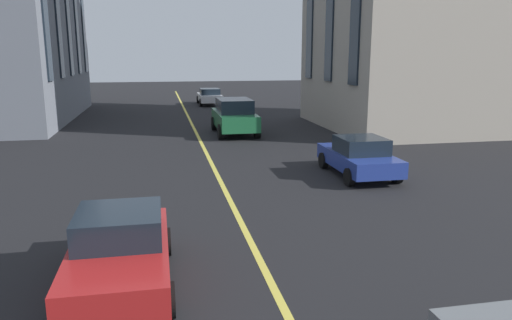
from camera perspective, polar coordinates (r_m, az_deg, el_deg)
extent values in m
cube|color=#D8C64C|center=(17.63, -4.66, -1.56)|extent=(80.00, 0.16, 0.01)
cube|color=#B21E1E|center=(9.45, -15.65, -10.90)|extent=(3.90, 1.75, 0.55)
cube|color=#19232D|center=(9.44, -15.76, -7.37)|extent=(1.64, 1.54, 0.55)
cylinder|color=black|center=(8.37, -10.22, -15.89)|extent=(0.60, 0.21, 0.60)
cylinder|color=black|center=(8.54, -22.02, -16.07)|extent=(0.60, 0.21, 0.60)
cylinder|color=black|center=(10.71, -10.54, -9.41)|extent=(0.60, 0.21, 0.60)
cylinder|color=black|center=(10.84, -19.57, -9.67)|extent=(0.60, 0.21, 0.60)
cube|color=silver|center=(41.67, -5.46, 7.31)|extent=(4.40, 1.80, 0.55)
cube|color=#19232D|center=(41.41, -5.45, 8.01)|extent=(1.85, 1.58, 0.50)
cylinder|color=black|center=(43.06, -6.81, 7.07)|extent=(0.64, 0.22, 0.64)
cylinder|color=black|center=(43.23, -4.51, 7.14)|extent=(0.64, 0.22, 0.64)
cylinder|color=black|center=(40.18, -6.47, 6.70)|extent=(0.64, 0.22, 0.64)
cylinder|color=black|center=(40.36, -4.01, 6.78)|extent=(0.64, 0.22, 0.64)
cube|color=navy|center=(17.55, 11.90, 0.06)|extent=(3.90, 1.75, 0.55)
cube|color=#19232D|center=(17.27, 12.24, 1.71)|extent=(1.64, 1.54, 0.55)
cylinder|color=black|center=(18.48, 7.91, -0.05)|extent=(0.60, 0.21, 0.60)
cylinder|color=black|center=(19.09, 12.68, 0.17)|extent=(0.60, 0.21, 0.60)
cylinder|color=black|center=(16.14, 10.89, -1.97)|extent=(0.60, 0.21, 0.60)
cylinder|color=black|center=(16.83, 16.20, -1.65)|extent=(0.60, 0.21, 0.60)
cube|color=#1E6038|center=(26.15, -2.55, 4.77)|extent=(4.70, 1.95, 0.80)
cube|color=#19232D|center=(26.07, -2.56, 6.40)|extent=(2.59, 1.72, 0.70)
cylinder|color=black|center=(27.61, -4.96, 4.30)|extent=(0.76, 0.27, 0.76)
cylinder|color=black|center=(27.88, -1.12, 4.42)|extent=(0.76, 0.27, 0.76)
cylinder|color=black|center=(24.56, -4.15, 3.31)|extent=(0.76, 0.27, 0.76)
cylinder|color=black|center=(24.86, 0.15, 3.45)|extent=(0.76, 0.27, 0.76)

